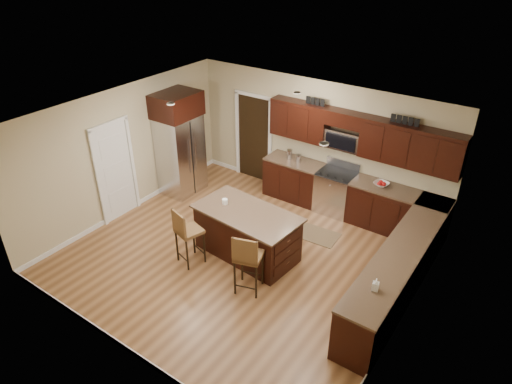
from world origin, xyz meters
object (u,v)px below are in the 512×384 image
Objects in this scene: stool_left at (186,231)px; refrigerator at (180,143)px; island at (247,234)px; range at (336,192)px; stool_right at (247,257)px.

refrigerator reaches higher than stool_left.
range is at bearing 79.10° from island.
stool_left is 0.97× the size of stool_right.
refrigerator is (-1.92, 1.95, 0.51)m from stool_left.
refrigerator is (-2.64, 1.10, 0.77)m from island.
stool_left reaches higher than island.
stool_right reaches higher than range.
stool_left is 2.78m from refrigerator.
range is 0.99× the size of stool_left.
stool_left is at bearing -125.64° from island.
island is 1.14m from stool_left.
range is 0.55× the size of island.
island is at bearing -22.67° from refrigerator.
stool_left is (-1.38, -3.16, 0.23)m from range.
refrigerator is at bearing 131.61° from stool_right.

